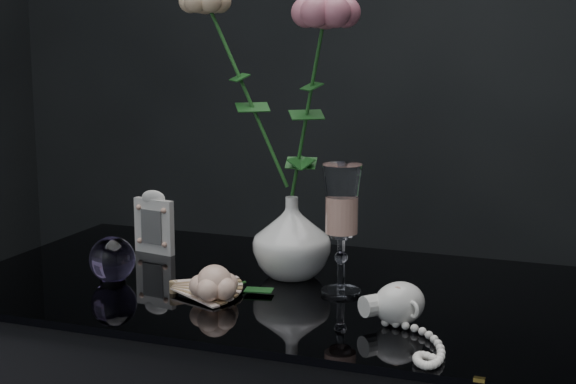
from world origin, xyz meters
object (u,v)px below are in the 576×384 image
at_px(wine_glass, 342,230).
at_px(pearl_jar, 399,301).
at_px(paperweight, 112,259).
at_px(picture_frame, 154,222).
at_px(vase, 292,237).
at_px(loose_rose, 214,283).

bearing_deg(wine_glass, pearl_jar, -41.80).
relative_size(paperweight, pearl_jar, 0.34).
height_order(wine_glass, pearl_jar, wine_glass).
bearing_deg(paperweight, picture_frame, 98.63).
bearing_deg(wine_glass, paperweight, -168.96).
relative_size(wine_glass, pearl_jar, 0.92).
distance_m(vase, paperweight, 0.30).
height_order(picture_frame, paperweight, picture_frame).
relative_size(vase, loose_rose, 0.82).
height_order(vase, picture_frame, vase).
distance_m(vase, pearl_jar, 0.29).
distance_m(picture_frame, pearl_jar, 0.57).
distance_m(wine_glass, pearl_jar, 0.18).
height_order(vase, loose_rose, vase).
distance_m(picture_frame, paperweight, 0.20).
xyz_separation_m(wine_glass, picture_frame, (-0.40, 0.12, -0.04)).
distance_m(paperweight, loose_rose, 0.21).
relative_size(paperweight, loose_rose, 0.46).
bearing_deg(picture_frame, paperweight, -70.57).
xyz_separation_m(loose_rose, pearl_jar, (0.29, -0.00, 0.00)).
bearing_deg(paperweight, vase, 26.47).
bearing_deg(wine_glass, vase, 150.46).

